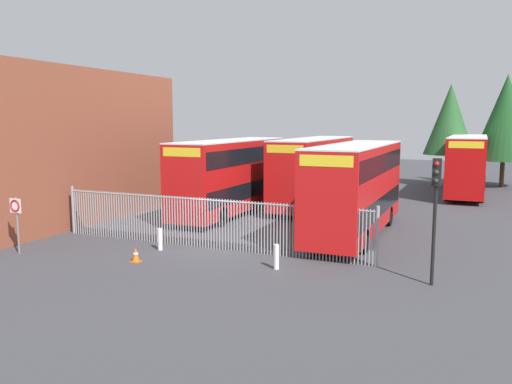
# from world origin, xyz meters

# --- Properties ---
(ground_plane) EXTENTS (100.00, 100.00, 0.00)m
(ground_plane) POSITION_xyz_m (0.00, 8.00, 0.00)
(ground_plane) COLOR #3D3D42
(depot_building_brick) EXTENTS (6.26, 15.97, 8.27)m
(depot_building_brick) POSITION_xyz_m (-11.73, 1.97, 4.13)
(depot_building_brick) COLOR brown
(depot_building_brick) RESTS_ON ground
(palisade_fence) EXTENTS (15.00, 0.14, 2.35)m
(palisade_fence) POSITION_xyz_m (-0.68, 0.00, 1.18)
(palisade_fence) COLOR gray
(palisade_fence) RESTS_ON ground
(double_decker_bus_near_gate) EXTENTS (2.54, 10.81, 4.42)m
(double_decker_bus_near_gate) POSITION_xyz_m (4.78, 5.13, 2.42)
(double_decker_bus_near_gate) COLOR red
(double_decker_bus_near_gate) RESTS_ON ground
(double_decker_bus_behind_fence_left) EXTENTS (2.54, 10.81, 4.42)m
(double_decker_bus_behind_fence_left) POSITION_xyz_m (-3.28, 7.75, 2.42)
(double_decker_bus_behind_fence_left) COLOR red
(double_decker_bus_behind_fence_left) RESTS_ON ground
(double_decker_bus_behind_fence_right) EXTENTS (2.54, 10.81, 4.42)m
(double_decker_bus_behind_fence_right) POSITION_xyz_m (0.37, 12.47, 2.42)
(double_decker_bus_behind_fence_right) COLOR red
(double_decker_bus_behind_fence_right) RESTS_ON ground
(double_decker_bus_far_back) EXTENTS (2.54, 10.81, 4.42)m
(double_decker_bus_far_back) POSITION_xyz_m (9.30, 21.91, 2.42)
(double_decker_bus_far_back) COLOR #B70C0C
(double_decker_bus_far_back) RESTS_ON ground
(bollard_near_left) EXTENTS (0.20, 0.20, 0.95)m
(bollard_near_left) POSITION_xyz_m (-2.25, -1.16, 0.47)
(bollard_near_left) COLOR silver
(bollard_near_left) RESTS_ON ground
(bollard_center_front) EXTENTS (0.20, 0.20, 0.95)m
(bollard_center_front) POSITION_xyz_m (3.38, -1.85, 0.47)
(bollard_center_front) COLOR silver
(bollard_center_front) RESTS_ON ground
(traffic_cone_by_gate) EXTENTS (0.34, 0.34, 0.59)m
(traffic_cone_by_gate) POSITION_xyz_m (-2.05, -3.14, 0.29)
(traffic_cone_by_gate) COLOR orange
(traffic_cone_by_gate) RESTS_ON ground
(speed_limit_sign_post) EXTENTS (0.60, 0.14, 2.40)m
(speed_limit_sign_post) POSITION_xyz_m (-7.30, -4.10, 1.78)
(speed_limit_sign_post) COLOR slate
(speed_limit_sign_post) RESTS_ON ground
(traffic_light_kerbside) EXTENTS (0.28, 0.33, 4.30)m
(traffic_light_kerbside) POSITION_xyz_m (8.90, -1.53, 2.99)
(traffic_light_kerbside) COLOR black
(traffic_light_kerbside) RESTS_ON ground
(tree_tall_back) EXTENTS (4.96, 4.96, 9.35)m
(tree_tall_back) POSITION_xyz_m (11.91, 28.48, 5.80)
(tree_tall_back) COLOR #4C3823
(tree_tall_back) RESTS_ON ground
(tree_short_side) EXTENTS (4.15, 4.15, 8.61)m
(tree_short_side) POSITION_xyz_m (7.64, 27.41, 5.64)
(tree_short_side) COLOR #4C3823
(tree_short_side) RESTS_ON ground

